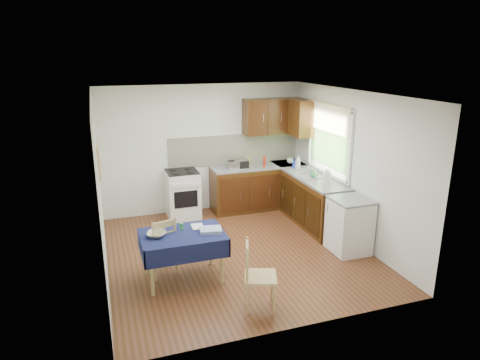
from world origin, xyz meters
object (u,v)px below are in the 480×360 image
object	(u,v)px
sandwich_press	(240,163)
chair_near	(257,274)
dish_rack	(312,176)
dining_table	(183,241)
chair_far	(161,245)
toaster	(233,165)
kettle	(327,177)

from	to	relation	value
sandwich_press	chair_near	bearing A→B (deg)	-95.64
chair_near	dish_rack	world-z (taller)	dish_rack
dining_table	chair_near	bearing A→B (deg)	-45.18
chair_far	sandwich_press	size ratio (longest dim) A/B	2.98
dining_table	chair_far	distance (m)	0.35
chair_near	toaster	size ratio (longest dim) A/B	3.84
sandwich_press	dish_rack	distance (m)	1.48
dish_rack	kettle	xyz separation A→B (m)	(0.06, -0.43, 0.09)
dish_rack	dining_table	bearing A→B (deg)	-152.47
sandwich_press	kettle	world-z (taller)	kettle
dish_rack	chair_far	bearing A→B (deg)	-157.96
toaster	dish_rack	world-z (taller)	dish_rack
kettle	chair_far	bearing A→B (deg)	-167.94
dining_table	dish_rack	size ratio (longest dim) A/B	3.01
toaster	kettle	world-z (taller)	kettle
toaster	sandwich_press	world-z (taller)	toaster
dish_rack	chair_near	bearing A→B (deg)	-128.49
chair_near	sandwich_press	world-z (taller)	sandwich_press
dining_table	chair_far	bearing A→B (deg)	151.51
chair_near	kettle	xyz separation A→B (m)	(1.97, 1.81, 0.55)
chair_near	sandwich_press	distance (m)	3.48
chair_far	kettle	distance (m)	3.07
chair_far	chair_near	xyz separation A→B (m)	(0.99, -1.18, -0.01)
toaster	kettle	xyz separation A→B (m)	(1.23, -1.45, 0.03)
dining_table	toaster	world-z (taller)	toaster
chair_far	chair_near	world-z (taller)	chair_far
sandwich_press	kettle	size ratio (longest dim) A/B	1.15
dining_table	sandwich_press	world-z (taller)	sandwich_press
toaster	kettle	distance (m)	1.90
chair_far	toaster	distance (m)	2.75
chair_far	toaster	world-z (taller)	toaster
toaster	kettle	size ratio (longest dim) A/B	0.89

